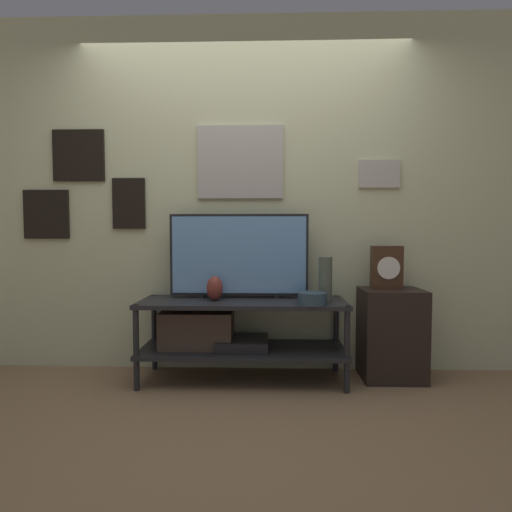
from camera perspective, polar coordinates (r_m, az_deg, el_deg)
ground_plane at (r=2.74m, az=-2.28°, el=-19.30°), size 12.00×12.00×0.00m
wall_back at (r=3.12m, az=-1.82°, el=8.76°), size 6.40×0.08×2.70m
media_console at (r=2.91m, az=-4.50°, el=-10.43°), size 1.46×0.48×0.58m
television at (r=2.93m, az=-2.45°, el=0.14°), size 1.01×0.05×0.62m
vase_tall_ceramic at (r=2.82m, az=9.89°, el=-3.28°), size 0.09×0.09×0.31m
vase_wide_bowl at (r=2.70m, az=8.01°, el=-6.02°), size 0.19×0.19×0.08m
vase_urn_stoneware at (r=2.85m, az=-5.92°, el=-4.60°), size 0.12×0.12×0.17m
side_table at (r=3.10m, az=18.76°, el=-10.49°), size 0.43×0.35×0.65m
mantel_clock at (r=3.03m, az=18.15°, el=-1.56°), size 0.21×0.11×0.31m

